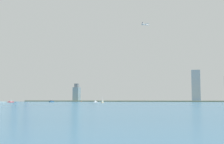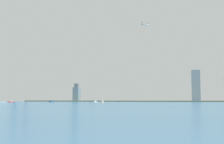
{
  "view_description": "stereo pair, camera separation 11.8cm",
  "coord_description": "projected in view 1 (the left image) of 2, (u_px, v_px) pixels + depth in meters",
  "views": [
    {
      "loc": [
        246.99,
        -485.69,
        6.93
      ],
      "look_at": [
        -25.06,
        395.15,
        89.39
      ],
      "focal_mm": 49.2,
      "sensor_mm": 36.0,
      "label": 1
    },
    {
      "loc": [
        247.1,
        -485.66,
        6.93
      ],
      "look_at": [
        -25.06,
        395.15,
        89.39
      ],
      "focal_mm": 49.2,
      "sensor_mm": 36.0,
      "label": 2
    }
  ],
  "objects": [
    {
      "name": "boat_2",
      "position": [
        102.0,
        102.0,
        587.89
      ],
      "size": [
        10.21,
        14.86,
        11.6
      ],
      "rotation": [
        0.0,
        0.0,
        2.01
      ],
      "color": "beige",
      "rests_on": "ground"
    },
    {
      "name": "channel_buoy_1",
      "position": [
        81.0,
        102.0,
        846.41
      ],
      "size": [
        1.42,
        1.42,
        2.13
      ],
      "primitive_type": "cone",
      "color": "#E54C19",
      "rests_on": "ground"
    },
    {
      "name": "airplane",
      "position": [
        145.0,
        25.0,
        907.27
      ],
      "size": [
        25.07,
        25.22,
        7.64
      ],
      "rotation": [
        0.0,
        0.0,
        0.93
      ],
      "color": "#B3B5BC"
    },
    {
      "name": "skyscraper_4",
      "position": [
        76.0,
        85.0,
        1092.52
      ],
      "size": [
        13.06,
        16.68,
        123.63
      ],
      "color": "#8DA3A8",
      "rests_on": "ground"
    },
    {
      "name": "boat_3",
      "position": [
        95.0,
        102.0,
        749.93
      ],
      "size": [
        6.58,
        10.39,
        4.12
      ],
      "rotation": [
        0.0,
        0.0,
        1.19
      ],
      "color": "white",
      "rests_on": "ground"
    },
    {
      "name": "ground_plane",
      "position": [
        59.0,
        103.0,
        534.19
      ],
      "size": [
        6000.0,
        6000.0,
        0.0
      ],
      "primitive_type": "plane",
      "color": "#29526E"
    },
    {
      "name": "skyscraper_0",
      "position": [
        15.0,
        82.0,
        1078.66
      ],
      "size": [
        12.13,
        19.07,
        157.2
      ],
      "color": "#8DA4C3",
      "rests_on": "ground"
    },
    {
      "name": "skyscraper_5",
      "position": [
        77.0,
        94.0,
        991.71
      ],
      "size": [
        19.47,
        20.99,
        57.92
      ],
      "color": "slate",
      "rests_on": "ground"
    },
    {
      "name": "skyscraper_2",
      "position": [
        76.0,
        75.0,
        1050.63
      ],
      "size": [
        24.7,
        13.58,
        187.18
      ],
      "color": "#82A0A9",
      "rests_on": "ground"
    },
    {
      "name": "channel_buoy_0",
      "position": [
        103.0,
        102.0,
        625.92
      ],
      "size": [
        1.07,
        1.07,
        2.34
      ],
      "primitive_type": "cone",
      "color": "green",
      "rests_on": "ground"
    },
    {
      "name": "skyscraper_1",
      "position": [
        94.0,
        94.0,
        1043.0
      ],
      "size": [
        25.78,
        21.96,
        49.26
      ],
      "color": "#B7A5A0",
      "rests_on": "ground"
    },
    {
      "name": "waterfront_pier",
      "position": [
        123.0,
        101.0,
        939.36
      ],
      "size": [
        991.84,
        71.6,
        3.38
      ],
      "primitive_type": "cube",
      "color": "#59614A",
      "rests_on": "ground"
    },
    {
      "name": "skyscraper_3",
      "position": [
        196.0,
        86.0,
        934.15
      ],
      "size": [
        26.13,
        18.2,
        96.52
      ],
      "color": "gray",
      "rests_on": "ground"
    },
    {
      "name": "boat_0",
      "position": [
        11.0,
        102.0,
        717.43
      ],
      "size": [
        5.86,
        17.08,
        9.46
      ],
      "rotation": [
        0.0,
        0.0,
        4.7
      ],
      "color": "red",
      "rests_on": "ground"
    },
    {
      "name": "observation_tower",
      "position": [
        28.0,
        55.0,
        1053.65
      ],
      "size": [
        45.37,
        45.37,
        339.81
      ],
      "color": "gray",
      "rests_on": "ground"
    },
    {
      "name": "boat_1",
      "position": [
        52.0,
        102.0,
        752.89
      ],
      "size": [
        7.82,
        15.15,
        10.58
      ],
      "rotation": [
        0.0,
        0.0,
        1.34
      ],
      "color": "#1E507F",
      "rests_on": "ground"
    }
  ]
}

